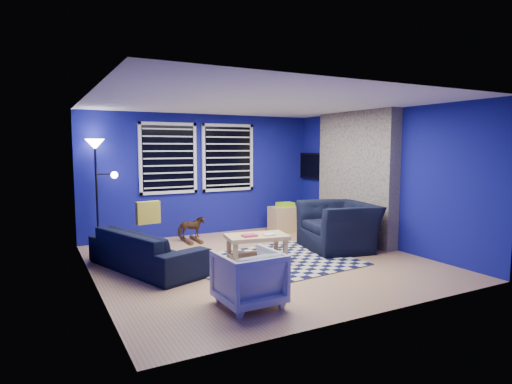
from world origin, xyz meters
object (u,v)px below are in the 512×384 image
at_px(armchair_bent, 249,278).
at_px(cabinet, 285,219).
at_px(rocking_horse, 191,227).
at_px(floor_lamp, 97,159).
at_px(coffee_table, 257,243).
at_px(tv, 314,166).
at_px(sofa, 147,249).
at_px(armchair_big, 339,226).

height_order(armchair_bent, cabinet, armchair_bent).
relative_size(rocking_horse, floor_lamp, 0.26).
distance_m(cabinet, floor_lamp, 4.02).
distance_m(coffee_table, cabinet, 2.64).
relative_size(tv, coffee_table, 0.97).
height_order(sofa, rocking_horse, sofa).
bearing_deg(rocking_horse, armchair_big, -120.86).
distance_m(armchair_big, floor_lamp, 4.50).
distance_m(armchair_bent, cabinet, 4.43).
bearing_deg(tv, coffee_table, -141.00).
bearing_deg(coffee_table, armchair_big, 4.61).
relative_size(armchair_big, floor_lamp, 0.65).
bearing_deg(armchair_big, cabinet, -170.20).
height_order(rocking_horse, cabinet, cabinet).
height_order(armchair_big, rocking_horse, armchair_big).
xyz_separation_m(tv, coffee_table, (-2.55, -2.06, -1.07)).
bearing_deg(armchair_big, coffee_table, -75.04).
relative_size(tv, armchair_bent, 1.41).
relative_size(armchair_bent, rocking_horse, 1.41).
distance_m(sofa, coffee_table, 1.68).
bearing_deg(sofa, armchair_bent, 179.12).
relative_size(sofa, armchair_big, 1.61).
bearing_deg(rocking_horse, coffee_table, -158.93).
bearing_deg(coffee_table, floor_lamp, 131.33).
distance_m(tv, sofa, 4.58).
height_order(sofa, floor_lamp, floor_lamp).
bearing_deg(tv, armchair_bent, -133.87).
distance_m(rocking_horse, coffee_table, 1.99).
xyz_separation_m(tv, rocking_horse, (-2.95, -0.12, -1.12)).
distance_m(sofa, rocking_horse, 1.90).
bearing_deg(armchair_bent, coffee_table, -122.56).
bearing_deg(armchair_bent, sofa, -73.16).
xyz_separation_m(coffee_table, cabinet, (1.75, 1.98, -0.05)).
height_order(tv, cabinet, tv).
xyz_separation_m(armchair_big, armchair_bent, (-2.66, -1.69, -0.09)).
bearing_deg(sofa, floor_lamp, -6.50).
bearing_deg(armchair_big, rocking_horse, -119.92).
height_order(tv, rocking_horse, tv).
bearing_deg(floor_lamp, armchair_big, -29.97).
distance_m(armchair_bent, floor_lamp, 4.22).
bearing_deg(floor_lamp, cabinet, -5.00).
relative_size(armchair_big, coffee_table, 1.24).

